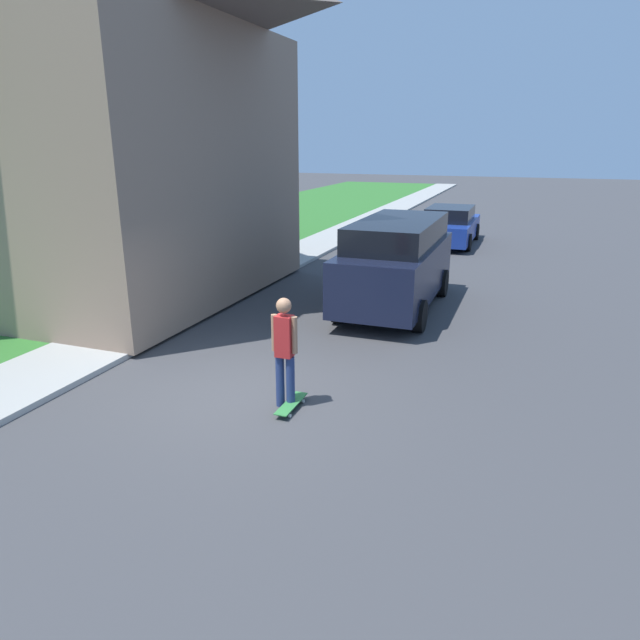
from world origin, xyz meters
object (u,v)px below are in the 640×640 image
suv_parked (396,262)px  fire_hydrant (104,316)px  skateboard (291,404)px  skateboarder (285,348)px  car_down_street (450,226)px  lawn_tree_near (65,49)px

suv_parked → fire_hydrant: 6.59m
skateboard → fire_hydrant: (-4.79, 1.63, 0.39)m
skateboarder → car_down_street: bearing=89.1°
suv_parked → skateboard: 5.97m
skateboard → fire_hydrant: size_ratio=1.08×
skateboarder → skateboard: 0.88m
lawn_tree_near → suv_parked: bearing=23.0°
car_down_street → skateboarder: 15.29m
car_down_street → fire_hydrant: size_ratio=5.88×
suv_parked → car_down_street: 9.48m
lawn_tree_near → suv_parked: size_ratio=1.59×
skateboarder → suv_parked: bearing=86.9°
lawn_tree_near → suv_parked: (6.52, 2.77, -4.53)m
suv_parked → skateboarder: bearing=-93.1°
lawn_tree_near → skateboard: size_ratio=9.43×
lawn_tree_near → skateboard: bearing=-26.2°
lawn_tree_near → car_down_street: lawn_tree_near is taller
lawn_tree_near → suv_parked: 8.41m
suv_parked → car_down_street: suv_parked is taller
skateboard → suv_parked: bearing=88.0°
car_down_street → skateboarder: (-0.23, -15.28, 0.25)m
fire_hydrant → car_down_street: bearing=70.3°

